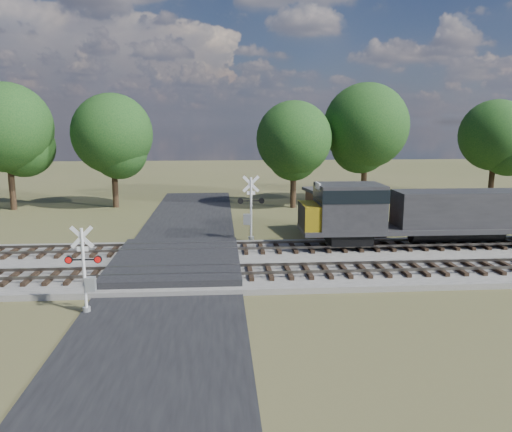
{
  "coord_description": "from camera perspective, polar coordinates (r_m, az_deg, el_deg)",
  "views": [
    {
      "loc": [
        2.46,
        -26.84,
        8.05
      ],
      "look_at": [
        4.59,
        2.0,
        2.59
      ],
      "focal_mm": 35.0,
      "sensor_mm": 36.0,
      "label": 1
    }
  ],
  "objects": [
    {
      "name": "equipment_shed",
      "position": [
        36.19,
        10.11,
        0.39
      ],
      "size": [
        5.63,
        5.63,
        3.32
      ],
      "rotation": [
        0.0,
        0.0,
        0.17
      ],
      "color": "#4A2820",
      "rests_on": "ground"
    },
    {
      "name": "track_far",
      "position": [
        30.81,
        -2.87,
        -3.68
      ],
      "size": [
        140.0,
        2.6,
        0.33
      ],
      "color": "black",
      "rests_on": "ballast_bed"
    },
    {
      "name": "road",
      "position": [
        28.12,
        -9.12,
        -6.0
      ],
      "size": [
        7.0,
        60.0,
        0.08
      ],
      "primitive_type": "cube",
      "color": "black",
      "rests_on": "ground"
    },
    {
      "name": "ground",
      "position": [
        28.13,
        -9.12,
        -6.08
      ],
      "size": [
        160.0,
        160.0,
        0.0
      ],
      "primitive_type": "plane",
      "color": "#4B4E2A",
      "rests_on": "ground"
    },
    {
      "name": "track_near",
      "position": [
        26.0,
        -2.6,
        -6.41
      ],
      "size": [
        140.0,
        2.6,
        0.33
      ],
      "color": "black",
      "rests_on": "ballast_bed"
    },
    {
      "name": "treeline",
      "position": [
        48.01,
        -3.33,
        9.56
      ],
      "size": [
        81.31,
        10.03,
        11.83
      ],
      "color": "black",
      "rests_on": "ground"
    },
    {
      "name": "ballast_bed",
      "position": [
        29.44,
        10.82,
        -5.07
      ],
      "size": [
        140.0,
        10.0,
        0.3
      ],
      "primitive_type": "cube",
      "color": "gray",
      "rests_on": "ground"
    },
    {
      "name": "crossing_signal_near",
      "position": [
        22.39,
        -18.81,
        -6.66
      ],
      "size": [
        1.54,
        0.33,
        3.83
      ],
      "rotation": [
        0.0,
        0.0,
        -0.01
      ],
      "color": "silver",
      "rests_on": "ground"
    },
    {
      "name": "crossing_panel",
      "position": [
        28.52,
        -9.06,
        -5.19
      ],
      "size": [
        7.0,
        9.0,
        0.62
      ],
      "primitive_type": "cube",
      "color": "#262628",
      "rests_on": "ground"
    },
    {
      "name": "crossing_signal_far",
      "position": [
        33.87,
        -0.73,
        0.2
      ],
      "size": [
        1.83,
        0.4,
        4.54
      ],
      "rotation": [
        0.0,
        0.0,
        3.16
      ],
      "color": "silver",
      "rests_on": "ground"
    }
  ]
}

